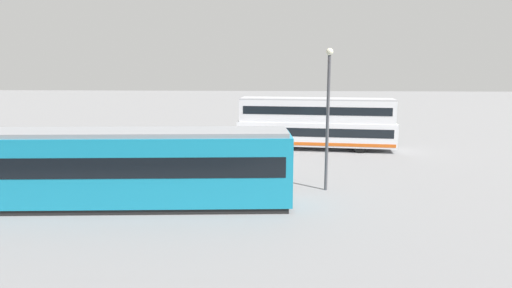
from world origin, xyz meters
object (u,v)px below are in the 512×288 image
(tram_yellow, at_px, (116,167))
(pedestrian_near_railing, at_px, (137,161))
(double_decker_bus, at_px, (316,123))
(info_sign, at_px, (175,144))
(street_lamp, at_px, (328,109))
(pedestrian_crossing, at_px, (270,173))

(tram_yellow, bearing_deg, pedestrian_near_railing, -81.64)
(double_decker_bus, xyz_separation_m, pedestrian_near_railing, (10.99, 9.11, -1.05))
(info_sign, bearing_deg, pedestrian_near_railing, 25.51)
(double_decker_bus, height_order, street_lamp, street_lamp)
(double_decker_bus, bearing_deg, street_lamp, 87.86)
(info_sign, distance_m, street_lamp, 9.42)
(pedestrian_near_railing, bearing_deg, tram_yellow, 98.36)
(double_decker_bus, bearing_deg, pedestrian_near_railing, 39.66)
(tram_yellow, relative_size, pedestrian_near_railing, 9.63)
(tram_yellow, xyz_separation_m, pedestrian_crossing, (-6.90, -2.43, -0.81))
(tram_yellow, xyz_separation_m, street_lamp, (-9.80, -3.15, 2.36))
(pedestrian_near_railing, distance_m, street_lamp, 11.25)
(tram_yellow, height_order, street_lamp, street_lamp)
(pedestrian_near_railing, relative_size, street_lamp, 0.23)
(street_lamp, bearing_deg, info_sign, -19.58)
(pedestrian_near_railing, distance_m, pedestrian_crossing, 8.17)
(double_decker_bus, xyz_separation_m, info_sign, (9.00, 8.16, -0.23))
(pedestrian_crossing, bearing_deg, pedestrian_near_railing, -20.16)
(tram_yellow, distance_m, street_lamp, 10.56)
(double_decker_bus, height_order, tram_yellow, double_decker_bus)
(pedestrian_crossing, bearing_deg, street_lamp, -166.19)
(tram_yellow, bearing_deg, street_lamp, -162.19)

